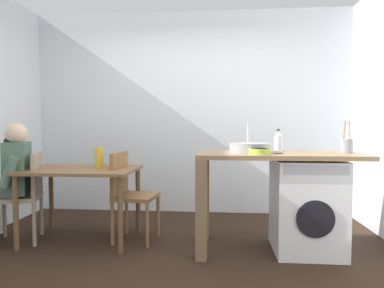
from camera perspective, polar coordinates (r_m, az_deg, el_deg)
name	(u,v)px	position (r m, az deg, el deg)	size (l,w,h in m)	color
ground_plane	(172,262)	(3.06, -3.37, -19.38)	(5.46, 5.46, 0.00)	black
wall_back	(190,113)	(4.57, -0.29, 5.31)	(4.60, 0.10, 2.70)	silver
dining_table	(82,178)	(3.60, -18.30, -5.50)	(1.10, 0.76, 0.74)	brown
chair_person_seat	(26,192)	(3.80, -26.43, -7.28)	(0.51, 0.51, 0.90)	gray
chair_opposite	(129,191)	(3.52, -10.67, -7.83)	(0.44, 0.44, 0.90)	olive
seated_person	(8,176)	(3.82, -28.85, -4.81)	(0.56, 0.54, 1.20)	#595651
kitchen_counter	(255,170)	(3.20, 10.71, -4.31)	(1.50, 0.68, 0.92)	olive
washing_machine	(306,206)	(3.34, 18.90, -9.90)	(0.60, 0.61, 0.86)	white
sink_basin	(250,148)	(3.17, 9.82, -0.66)	(0.38, 0.38, 0.09)	#9EA0A5
tap	(248,137)	(3.35, 9.56, 1.15)	(0.02, 0.02, 0.28)	#B2B2B7
bottle_tall_green	(278,141)	(3.37, 14.49, 0.43)	(0.08, 0.08, 0.22)	silver
mixing_bowl	(260,151)	(2.98, 11.46, -1.21)	(0.19, 0.19, 0.05)	#A8C63D
utensil_crock	(346,145)	(3.42, 24.83, -0.23)	(0.11, 0.11, 0.30)	gray
vase	(99,157)	(3.61, -15.54, -2.20)	(0.09, 0.09, 0.21)	gold
scissors	(275,153)	(3.10, 13.88, -1.55)	(0.15, 0.06, 0.01)	#B2B2B7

